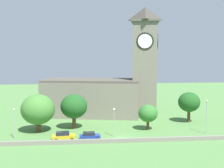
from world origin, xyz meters
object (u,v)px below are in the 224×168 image
at_px(car_yellow, 63,136).
at_px(streetlamp_west_end, 14,118).
at_px(streetlamp_central, 207,111).
at_px(tree_by_tower, 148,113).
at_px(tree_churchyard, 189,102).
at_px(tree_riverside_east, 74,106).
at_px(streetlamp_west_mid, 114,117).
at_px(church, 106,87).
at_px(tree_riverside_west, 38,110).
at_px(car_blue, 90,136).

height_order(car_yellow, streetlamp_west_end, streetlamp_west_end).
xyz_separation_m(streetlamp_central, tree_by_tower, (-12.01, 4.79, -1.16)).
distance_m(streetlamp_west_end, tree_by_tower, 29.58).
distance_m(car_yellow, tree_churchyard, 34.30).
relative_size(streetlamp_central, tree_riverside_east, 0.93).
height_order(streetlamp_west_mid, tree_riverside_east, tree_riverside_east).
bearing_deg(streetlamp_central, church, 132.54).
bearing_deg(tree_by_tower, streetlamp_west_mid, -148.88).
relative_size(church, tree_riverside_east, 4.12).
bearing_deg(church, car_yellow, -113.77).
bearing_deg(tree_churchyard, streetlamp_west_end, -164.66).
bearing_deg(car_yellow, tree_riverside_west, 128.65).
bearing_deg(tree_riverside_west, streetlamp_west_end, -127.87).
height_order(church, car_blue, church).
height_order(car_yellow, streetlamp_west_mid, streetlamp_west_mid).
height_order(tree_by_tower, tree_churchyard, tree_churchyard).
bearing_deg(tree_riverside_west, tree_riverside_east, 15.68).
xyz_separation_m(car_blue, tree_riverside_east, (-3.38, 9.98, 4.44)).
xyz_separation_m(car_blue, streetlamp_west_mid, (5.24, 1.97, 3.34)).
bearing_deg(streetlamp_west_end, car_yellow, -12.60).
bearing_deg(streetlamp_west_end, church, 46.48).
relative_size(car_yellow, tree_by_tower, 0.82).
distance_m(car_blue, tree_by_tower, 15.71).
bearing_deg(streetlamp_west_end, tree_by_tower, 9.06).
distance_m(streetlamp_central, tree_churchyard, 11.49).
bearing_deg(church, streetlamp_west_end, -133.52).
height_order(streetlamp_west_end, tree_riverside_east, tree_riverside_east).
bearing_deg(tree_riverside_east, tree_riverside_west, -164.32).
distance_m(church, streetlamp_central, 30.21).
bearing_deg(tree_riverside_west, tree_by_tower, -1.50).
height_order(church, tree_riverside_east, church).
bearing_deg(tree_churchyard, car_blue, -151.97).
xyz_separation_m(tree_churchyard, tree_riverside_west, (-37.25, -6.04, -0.10)).
bearing_deg(car_blue, streetlamp_west_mid, 20.61).
xyz_separation_m(church, tree_churchyard, (20.48, -10.66, -2.86)).
bearing_deg(streetlamp_west_mid, church, 89.63).
bearing_deg(tree_riverside_east, streetlamp_central, -14.82).
height_order(streetlamp_west_end, tree_by_tower, streetlamp_west_end).
distance_m(tree_by_tower, tree_churchyard, 13.96).
height_order(church, tree_riverside_west, church).
bearing_deg(streetlamp_west_mid, tree_by_tower, 31.12).
bearing_deg(tree_by_tower, church, 115.59).
distance_m(car_yellow, tree_riverside_east, 10.93).
bearing_deg(tree_by_tower, tree_churchyard, 28.81).
height_order(streetlamp_west_end, streetlamp_west_mid, streetlamp_west_end).
bearing_deg(tree_riverside_west, church, 44.87).
bearing_deg(tree_riverside_east, streetlamp_west_end, -148.07).
distance_m(car_blue, tree_riverside_east, 11.43).
height_order(car_blue, tree_riverside_west, tree_riverside_west).
height_order(streetlamp_west_mid, tree_churchyard, tree_churchyard).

